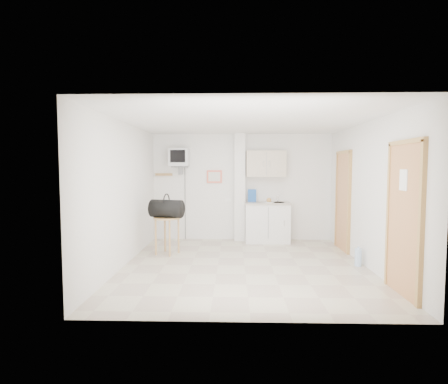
{
  "coord_description": "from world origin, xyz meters",
  "views": [
    {
      "loc": [
        -0.19,
        -6.02,
        1.71
      ],
      "look_at": [
        -0.38,
        0.6,
        1.25
      ],
      "focal_mm": 28.0,
      "sensor_mm": 36.0,
      "label": 1
    }
  ],
  "objects_px": {
    "round_table": "(167,223)",
    "crt_television": "(179,158)",
    "duffel_bag": "(167,208)",
    "water_bottle": "(358,257)"
  },
  "relations": [
    {
      "from": "duffel_bag",
      "to": "water_bottle",
      "type": "xyz_separation_m",
      "value": [
        3.49,
        -0.71,
        -0.76
      ]
    },
    {
      "from": "duffel_bag",
      "to": "round_table",
      "type": "bearing_deg",
      "value": 107.43
    },
    {
      "from": "round_table",
      "to": "duffel_bag",
      "type": "bearing_deg",
      "value": -86.94
    },
    {
      "from": "crt_television",
      "to": "round_table",
      "type": "height_order",
      "value": "crt_television"
    },
    {
      "from": "round_table",
      "to": "water_bottle",
      "type": "xyz_separation_m",
      "value": [
        3.49,
        -0.76,
        -0.46
      ]
    },
    {
      "from": "round_table",
      "to": "water_bottle",
      "type": "distance_m",
      "value": 3.6
    },
    {
      "from": "crt_television",
      "to": "duffel_bag",
      "type": "relative_size",
      "value": 3.08
    },
    {
      "from": "duffel_bag",
      "to": "crt_television",
      "type": "bearing_deg",
      "value": 101.91
    },
    {
      "from": "round_table",
      "to": "crt_television",
      "type": "bearing_deg",
      "value": 87.33
    },
    {
      "from": "crt_television",
      "to": "water_bottle",
      "type": "height_order",
      "value": "crt_television"
    }
  ]
}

